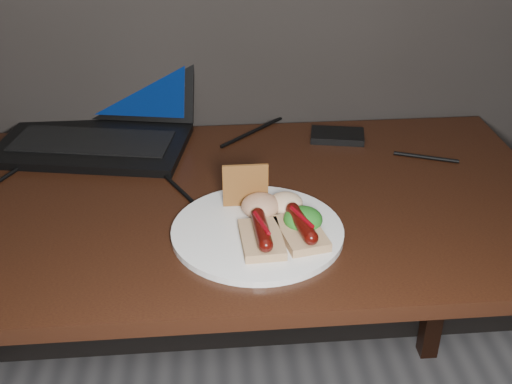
{
  "coord_description": "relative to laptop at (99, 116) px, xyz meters",
  "views": [
    {
      "loc": [
        0.01,
        0.29,
        1.39
      ],
      "look_at": [
        0.1,
        1.28,
        0.82
      ],
      "focal_mm": 45.0,
      "sensor_mm": 36.0,
      "label": 1
    }
  ],
  "objects": [
    {
      "name": "desk",
      "position": [
        0.23,
        -0.31,
        -0.14
      ],
      "size": [
        1.4,
        0.7,
        0.75
      ],
      "color": "black",
      "rests_on": "ground"
    },
    {
      "name": "salad_greens",
      "position": [
        0.41,
        -0.44,
        -0.02
      ],
      "size": [
        0.07,
        0.07,
        0.04
      ],
      "primitive_type": "ellipsoid",
      "color": "#136319",
      "rests_on": "plate"
    },
    {
      "name": "desk_cables",
      "position": [
        0.23,
        -0.15,
        -0.05
      ],
      "size": [
        1.03,
        0.39,
        0.01
      ],
      "color": "black",
      "rests_on": "desk"
    },
    {
      "name": "crispbread",
      "position": [
        0.31,
        -0.35,
        -0.0
      ],
      "size": [
        0.09,
        0.01,
        0.08
      ],
      "primitive_type": "cube",
      "color": "#AA672E",
      "rests_on": "plate"
    },
    {
      "name": "hard_drive",
      "position": [
        0.55,
        -0.06,
        -0.05
      ],
      "size": [
        0.14,
        0.1,
        0.02
      ],
      "primitive_type": "cube",
      "rotation": [
        0.0,
        0.0,
        -0.2
      ],
      "color": "black",
      "rests_on": "desk"
    },
    {
      "name": "bread_sausage_center",
      "position": [
        0.33,
        -0.48,
        -0.03
      ],
      "size": [
        0.08,
        0.12,
        0.04
      ],
      "color": "tan",
      "rests_on": "plate"
    },
    {
      "name": "plate",
      "position": [
        0.33,
        -0.44,
        -0.05
      ],
      "size": [
        0.38,
        0.38,
        0.01
      ],
      "primitive_type": "cylinder",
      "rotation": [
        0.0,
        0.0,
        0.28
      ],
      "color": "white",
      "rests_on": "desk"
    },
    {
      "name": "laptop",
      "position": [
        0.0,
        0.0,
        0.0
      ],
      "size": [
        0.47,
        0.4,
        0.25
      ],
      "color": "black",
      "rests_on": "desk"
    },
    {
      "name": "salsa_mound",
      "position": [
        0.34,
        -0.39,
        -0.02
      ],
      "size": [
        0.07,
        0.07,
        0.04
      ],
      "primitive_type": "ellipsoid",
      "color": "maroon",
      "rests_on": "plate"
    },
    {
      "name": "coleslaw_mound",
      "position": [
        0.39,
        -0.38,
        -0.03
      ],
      "size": [
        0.06,
        0.06,
        0.04
      ],
      "primitive_type": "ellipsoid",
      "color": "white",
      "rests_on": "plate"
    },
    {
      "name": "bread_sausage_right",
      "position": [
        0.4,
        -0.47,
        -0.03
      ],
      "size": [
        0.09,
        0.13,
        0.04
      ],
      "color": "tan",
      "rests_on": "plate"
    }
  ]
}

